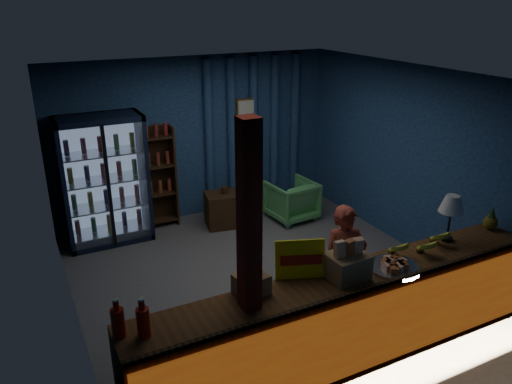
# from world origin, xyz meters

# --- Properties ---
(ground) EXTENTS (4.60, 4.60, 0.00)m
(ground) POSITION_xyz_m (0.00, 0.00, 0.00)
(ground) COLOR #515154
(ground) RESTS_ON ground
(room_walls) EXTENTS (4.60, 4.60, 4.60)m
(room_walls) POSITION_xyz_m (0.00, 0.00, 1.57)
(room_walls) COLOR navy
(room_walls) RESTS_ON ground
(counter) EXTENTS (4.40, 0.57, 0.99)m
(counter) POSITION_xyz_m (0.00, -1.91, 0.48)
(counter) COLOR brown
(counter) RESTS_ON ground
(support_post) EXTENTS (0.16, 0.16, 2.60)m
(support_post) POSITION_xyz_m (-1.05, -1.90, 1.30)
(support_post) COLOR maroon
(support_post) RESTS_ON ground
(beverage_cooler) EXTENTS (1.20, 0.62, 1.90)m
(beverage_cooler) POSITION_xyz_m (-1.55, 1.92, 0.93)
(beverage_cooler) COLOR black
(beverage_cooler) RESTS_ON ground
(bottle_shelf) EXTENTS (0.50, 0.28, 1.60)m
(bottle_shelf) POSITION_xyz_m (-0.70, 2.06, 0.79)
(bottle_shelf) COLOR #3E2A13
(bottle_shelf) RESTS_ON ground
(curtain_folds) EXTENTS (1.74, 0.14, 2.50)m
(curtain_folds) POSITION_xyz_m (1.00, 2.14, 1.30)
(curtain_folds) COLOR navy
(curtain_folds) RESTS_ON room_walls
(framed_picture) EXTENTS (0.36, 0.04, 0.28)m
(framed_picture) POSITION_xyz_m (0.85, 2.10, 1.75)
(framed_picture) COLOR gold
(framed_picture) RESTS_ON room_walls
(shopkeeper) EXTENTS (0.57, 0.46, 1.36)m
(shopkeeper) POSITION_xyz_m (0.40, -1.30, 0.68)
(shopkeeper) COLOR maroon
(shopkeeper) RESTS_ON ground
(green_chair) EXTENTS (0.76, 0.77, 0.65)m
(green_chair) POSITION_xyz_m (1.28, 1.30, 0.32)
(green_chair) COLOR #58B05E
(green_chair) RESTS_ON ground
(side_table) EXTENTS (0.67, 0.54, 0.66)m
(side_table) POSITION_xyz_m (0.20, 1.55, 0.28)
(side_table) COLOR #3E2A13
(side_table) RESTS_ON ground
(yellow_sign) EXTENTS (0.47, 0.25, 0.37)m
(yellow_sign) POSITION_xyz_m (-0.42, -1.68, 1.14)
(yellow_sign) COLOR yellow
(yellow_sign) RESTS_ON counter
(soda_bottles) EXTENTS (0.28, 0.19, 0.34)m
(soda_bottles) POSITION_xyz_m (-2.05, -1.85, 1.09)
(soda_bottles) COLOR #AE1C0B
(soda_bottles) RESTS_ON counter
(snack_box_left) EXTENTS (0.39, 0.32, 0.39)m
(snack_box_left) POSITION_xyz_m (-0.03, -1.89, 1.09)
(snack_box_left) COLOR #9E714C
(snack_box_left) RESTS_ON counter
(snack_box_centre) EXTENTS (0.32, 0.27, 0.30)m
(snack_box_centre) POSITION_xyz_m (-0.95, -1.73, 1.06)
(snack_box_centre) COLOR #9E714C
(snack_box_centre) RESTS_ON counter
(pastry_tray) EXTENTS (0.50, 0.50, 0.08)m
(pastry_tray) POSITION_xyz_m (0.49, -1.97, 0.98)
(pastry_tray) COLOR silver
(pastry_tray) RESTS_ON counter
(banana_bunches) EXTENTS (0.83, 0.31, 0.18)m
(banana_bunches) POSITION_xyz_m (0.95, -1.81, 1.04)
(banana_bunches) COLOR yellow
(banana_bunches) RESTS_ON counter
(table_lamp) EXTENTS (0.27, 0.27, 0.53)m
(table_lamp) POSITION_xyz_m (1.41, -1.76, 1.36)
(table_lamp) COLOR black
(table_lamp) RESTS_ON counter
(pineapple) EXTENTS (0.16, 0.16, 0.27)m
(pineapple) POSITION_xyz_m (2.05, -1.78, 1.06)
(pineapple) COLOR olive
(pineapple) RESTS_ON counter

